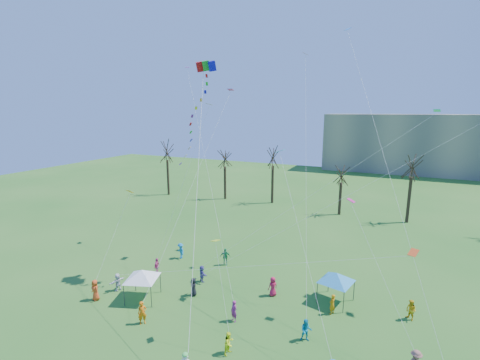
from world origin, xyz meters
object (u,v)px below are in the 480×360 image
at_px(big_box_kite, 197,123).
at_px(canopy_tent_white, 142,274).
at_px(distant_building, 448,145).
at_px(canopy_tent_blue, 336,277).

distance_m(big_box_kite, canopy_tent_white, 13.87).
distance_m(distant_building, canopy_tent_blue, 73.66).
relative_size(canopy_tent_white, canopy_tent_blue, 0.99).
bearing_deg(canopy_tent_blue, canopy_tent_white, -156.98).
height_order(canopy_tent_white, canopy_tent_blue, canopy_tent_white).
relative_size(distant_building, big_box_kite, 2.72).
distance_m(distant_building, canopy_tent_white, 84.28).
height_order(big_box_kite, canopy_tent_white, big_box_kite).
xyz_separation_m(canopy_tent_white, canopy_tent_blue, (15.11, 6.42, -0.03)).
bearing_deg(canopy_tent_white, canopy_tent_blue, 23.02).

